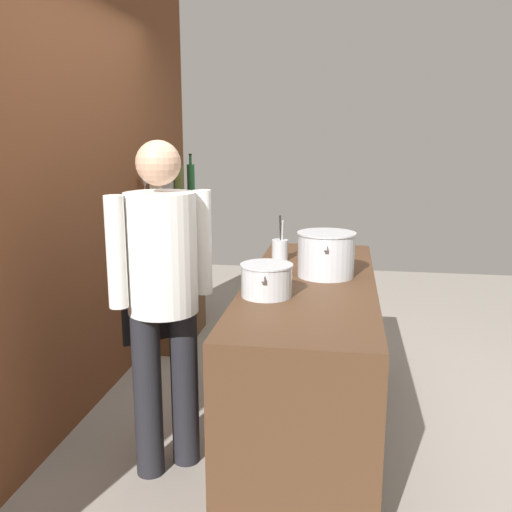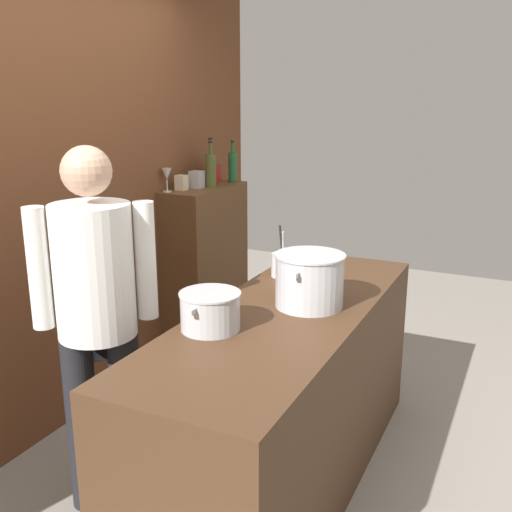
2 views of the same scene
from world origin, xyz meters
TOP-DOWN VIEW (x-y plane):
  - ground_plane at (0.00, 0.00)m, footprint 8.00×8.00m
  - brick_back_panel at (0.00, 1.40)m, footprint 4.40×0.10m
  - prep_counter at (0.00, 0.00)m, footprint 2.05×0.70m
  - bar_cabinet at (1.30, 1.19)m, footprint 0.76×0.32m
  - chef at (-0.48, 0.69)m, footprint 0.43×0.45m
  - stockpot_large at (0.10, -0.08)m, footprint 0.39×0.33m
  - stockpot_small at (-0.35, 0.20)m, footprint 0.32×0.26m
  - utensil_crock at (0.47, 0.23)m, footprint 0.10×0.10m
  - wine_bottle_olive at (1.31, 1.14)m, footprint 0.07×0.07m
  - wine_bottle_green at (1.61, 1.12)m, footprint 0.06×0.06m
  - wine_bottle_amber at (1.42, 1.19)m, footprint 0.07×0.07m
  - wine_glass_short at (1.00, 1.30)m, footprint 0.07×0.07m
  - spice_tin_cream at (1.10, 1.25)m, footprint 0.07×0.07m
  - spice_tin_red at (1.55, 1.25)m, footprint 0.09×0.09m
  - spice_tin_silver at (1.24, 1.21)m, footprint 0.09×0.09m

SIDE VIEW (x-z plane):
  - ground_plane at x=0.00m, z-range 0.00..0.00m
  - prep_counter at x=0.00m, z-range 0.00..0.90m
  - bar_cabinet at x=1.30m, z-range 0.00..1.21m
  - chef at x=-0.48m, z-range 0.13..1.79m
  - utensil_crock at x=0.47m, z-range 0.82..1.11m
  - stockpot_small at x=-0.35m, z-range 0.90..1.06m
  - stockpot_large at x=0.10m, z-range 0.90..1.15m
  - spice_tin_cream at x=1.10m, z-range 1.21..1.32m
  - spice_tin_silver at x=1.24m, z-range 1.21..1.33m
  - spice_tin_red at x=1.55m, z-range 1.21..1.34m
  - wine_glass_short at x=1.00m, z-range 1.25..1.41m
  - wine_bottle_green at x=1.61m, z-range 1.18..1.48m
  - wine_bottle_amber at x=1.42m, z-range 1.17..1.50m
  - wine_bottle_olive at x=1.31m, z-range 1.17..1.50m
  - brick_back_panel at x=0.00m, z-range 0.00..3.00m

